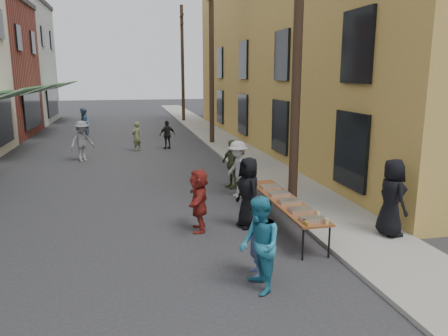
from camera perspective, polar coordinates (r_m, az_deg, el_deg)
name	(u,v)px	position (r m, az deg, el deg)	size (l,w,h in m)	color
ground	(146,264)	(9.13, -10.18, -12.28)	(120.00, 120.00, 0.00)	#28282B
sidewalk	(224,143)	(24.19, 0.06, 3.34)	(2.20, 60.00, 0.10)	gray
building_ochre	(339,51)	(25.08, 14.79, 14.61)	(10.00, 28.00, 10.00)	gold
utility_pole_near	(298,45)	(12.23, 9.59, 15.50)	(0.26, 0.26, 9.00)	#2D2116
utility_pole_mid	(212,60)	(23.78, -1.64, 13.94)	(0.26, 0.26, 9.00)	#2D2116
utility_pole_far	(183,65)	(35.63, -5.43, 13.29)	(0.26, 0.26, 9.00)	#2D2116
serving_table	(285,201)	(10.82, 7.92, -4.27)	(0.70, 4.00, 0.75)	brown
catering_tray_sausage	(312,219)	(9.34, 11.48, -6.56)	(0.50, 0.33, 0.08)	maroon
catering_tray_foil_b	(300,210)	(9.91, 9.95, -5.41)	(0.50, 0.33, 0.08)	#B2B2B7
catering_tray_buns	(289,201)	(10.53, 8.50, -4.31)	(0.50, 0.33, 0.08)	tan
catering_tray_foil_d	(279,194)	(11.16, 7.21, -3.33)	(0.50, 0.33, 0.08)	#B2B2B7
catering_tray_buns_end	(270,187)	(11.80, 6.07, -2.45)	(0.50, 0.33, 0.08)	tan
condiment_jar_a	(308,225)	(9.00, 10.96, -7.28)	(0.07, 0.07, 0.08)	#A57F26
condiment_jar_b	(306,223)	(9.08, 10.71, -7.08)	(0.07, 0.07, 0.08)	#A57F26
condiment_jar_c	(304,221)	(9.17, 10.46, -6.88)	(0.07, 0.07, 0.08)	#A57F26
cup_stack	(327,221)	(9.20, 13.26, -6.80)	(0.08, 0.08, 0.12)	tan
guest_front_a	(248,193)	(10.81, 3.21, -3.22)	(0.87, 0.56, 1.77)	black
guest_front_b	(257,236)	(8.28, 4.33, -8.90)	(0.57, 0.37, 1.55)	#455385
guest_front_c	(259,245)	(7.67, 4.66, -10.02)	(0.83, 0.65, 1.71)	teal
guest_front_d	(238,169)	(13.46, 1.84, -0.16)	(1.14, 0.66, 1.77)	beige
guest_front_e	(232,164)	(14.57, 1.05, 0.54)	(0.96, 0.40, 1.63)	#495732
guest_queue_back	(199,200)	(10.59, -3.29, -4.22)	(1.42, 0.45, 1.54)	maroon
server	(392,197)	(10.69, 21.09, -3.61)	(0.88, 0.57, 1.79)	black
passerby_left	(82,141)	(20.09, -18.04, 3.35)	(1.15, 0.66, 1.78)	slate
passerby_mid	(167,135)	(22.51, -7.40, 4.33)	(0.86, 0.36, 1.46)	black
passerby_right	(137,136)	(22.13, -11.36, 4.06)	(0.53, 0.35, 1.46)	#646C3E
passerby_far	(84,123)	(27.27, -17.85, 5.59)	(0.89, 0.69, 1.83)	#496D8E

